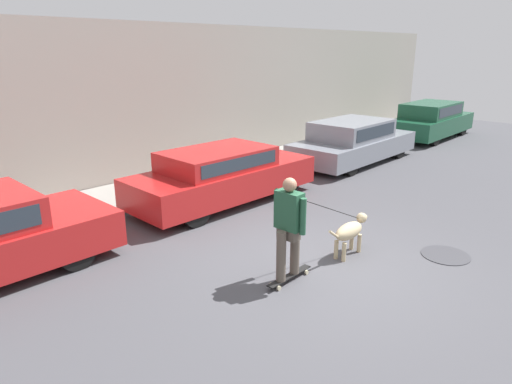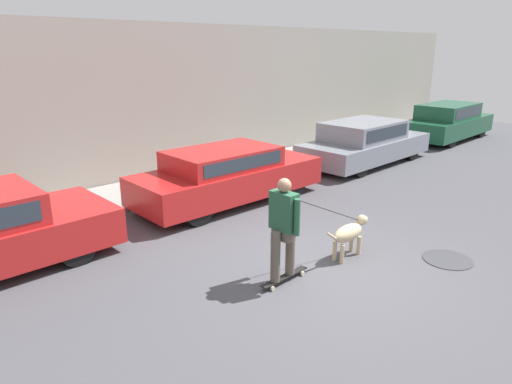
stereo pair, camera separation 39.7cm
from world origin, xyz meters
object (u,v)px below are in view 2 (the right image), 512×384
parked_car_1 (228,175)px  dog (349,233)px  skateboarder (284,225)px  parked_car_2 (365,143)px  parked_car_3 (448,122)px

parked_car_1 → dog: (-0.35, -3.58, -0.20)m
dog → skateboarder: size_ratio=0.51×
parked_car_1 → skateboarder: 3.90m
parked_car_2 → skateboarder: 7.93m
parked_car_3 → dog: (-11.20, -3.58, -0.25)m
parked_car_3 → skateboarder: 13.10m
parked_car_1 → parked_car_3: bearing=0.5°
parked_car_1 → parked_car_3: 10.85m
parked_car_1 → parked_car_2: parked_car_2 is taller
dog → skateboarder: 1.53m
parked_car_2 → skateboarder: bearing=-155.4°
parked_car_1 → parked_car_2: bearing=0.5°
parked_car_1 → parked_car_2: (5.34, -0.00, -0.00)m
parked_car_1 → skateboarder: bearing=-116.9°
dog → skateboarder: (-1.44, 0.13, 0.50)m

